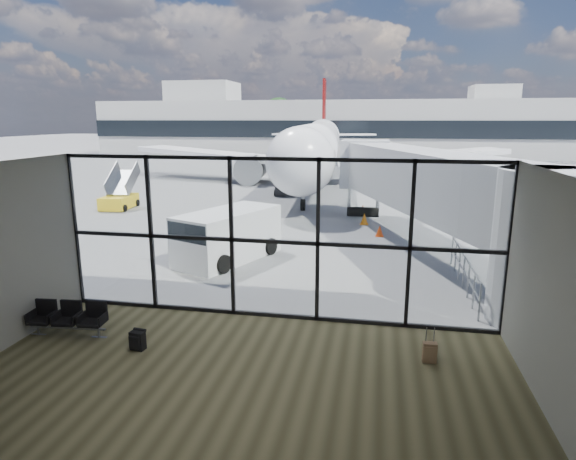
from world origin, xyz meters
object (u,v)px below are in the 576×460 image
(backpack, at_px, (137,340))
(mobile_stairs, at_px, (120,200))
(belt_loader, at_px, (286,186))
(airliner, at_px, (317,146))
(service_van, at_px, (226,235))
(suitcase, at_px, (430,352))
(seating_row, at_px, (69,317))

(backpack, relative_size, mobile_stairs, 0.16)
(belt_loader, bearing_deg, airliner, 75.26)
(service_van, xyz_separation_m, mobile_stairs, (-10.04, 9.54, -0.47))
(suitcase, bearing_deg, service_van, 132.82)
(suitcase, bearing_deg, airliner, 99.43)
(seating_row, bearing_deg, backpack, -17.51)
(seating_row, height_order, backpack, seating_row)
(seating_row, distance_m, belt_loader, 24.42)
(service_van, distance_m, belt_loader, 17.20)
(backpack, height_order, airliner, airliner)
(seating_row, relative_size, airliner, 0.05)
(seating_row, bearing_deg, belt_loader, 82.84)
(backpack, bearing_deg, belt_loader, 100.42)
(airliner, distance_m, service_van, 25.95)
(airliner, xyz_separation_m, mobile_stairs, (-10.18, -16.32, -2.54))
(suitcase, xyz_separation_m, belt_loader, (-8.10, 24.20, 0.32))
(suitcase, height_order, service_van, service_van)
(airliner, bearing_deg, service_van, -94.81)
(backpack, xyz_separation_m, suitcase, (6.87, 0.68, 0.01))
(mobile_stairs, bearing_deg, service_van, -48.74)
(backpack, relative_size, belt_loader, 0.13)
(seating_row, bearing_deg, service_van, 70.30)
(airliner, bearing_deg, belt_loader, -101.86)
(service_van, bearing_deg, airliner, 112.23)
(suitcase, distance_m, airliner, 33.74)
(seating_row, relative_size, backpack, 3.91)
(mobile_stairs, bearing_deg, airliner, 52.87)
(seating_row, height_order, service_van, service_van)
(airliner, relative_size, service_van, 7.96)
(seating_row, xyz_separation_m, service_van, (1.89, 7.23, 0.52))
(belt_loader, distance_m, mobile_stairs, 11.84)
(seating_row, distance_m, suitcase, 9.01)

